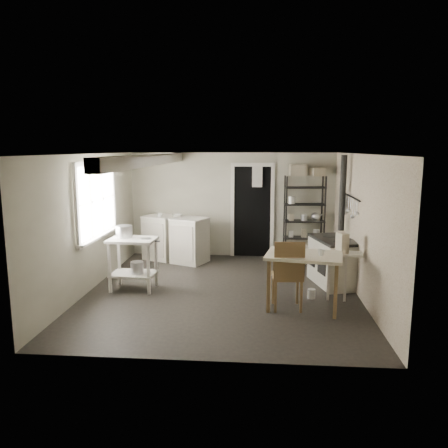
# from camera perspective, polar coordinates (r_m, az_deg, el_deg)

# --- Properties ---
(floor) EXTENTS (5.00, 5.00, 0.00)m
(floor) POSITION_cam_1_polar(r_m,az_deg,el_deg) (7.51, -0.19, -8.70)
(floor) COLOR black
(floor) RESTS_ON ground
(ceiling) EXTENTS (5.00, 5.00, 0.00)m
(ceiling) POSITION_cam_1_polar(r_m,az_deg,el_deg) (7.12, -0.20, 9.14)
(ceiling) COLOR silver
(ceiling) RESTS_ON wall_back
(wall_back) EXTENTS (4.50, 0.02, 2.30)m
(wall_back) POSITION_cam_1_polar(r_m,az_deg,el_deg) (9.69, 1.06, 2.51)
(wall_back) COLOR #ABA892
(wall_back) RESTS_ON ground
(wall_front) EXTENTS (4.50, 0.02, 2.30)m
(wall_front) POSITION_cam_1_polar(r_m,az_deg,el_deg) (4.79, -2.73, -5.12)
(wall_front) COLOR #ABA892
(wall_front) RESTS_ON ground
(wall_left) EXTENTS (0.02, 5.00, 2.30)m
(wall_left) POSITION_cam_1_polar(r_m,az_deg,el_deg) (7.74, -17.02, 0.22)
(wall_left) COLOR #ABA892
(wall_left) RESTS_ON ground
(wall_right) EXTENTS (0.02, 5.00, 2.30)m
(wall_right) POSITION_cam_1_polar(r_m,az_deg,el_deg) (7.39, 17.48, -0.26)
(wall_right) COLOR #ABA892
(wall_right) RESTS_ON ground
(window) EXTENTS (0.12, 1.76, 1.28)m
(window) POSITION_cam_1_polar(r_m,az_deg,el_deg) (7.87, -16.42, 2.97)
(window) COLOR silver
(window) RESTS_ON wall_left
(doorway) EXTENTS (0.96, 0.10, 2.08)m
(doorway) POSITION_cam_1_polar(r_m,az_deg,el_deg) (9.66, 3.71, 1.57)
(doorway) COLOR silver
(doorway) RESTS_ON ground
(ceiling_beam) EXTENTS (0.18, 5.00, 0.18)m
(ceiling_beam) POSITION_cam_1_polar(r_m,az_deg,el_deg) (7.32, -9.70, 8.24)
(ceiling_beam) COLOR silver
(ceiling_beam) RESTS_ON ceiling
(wallpaper_panel) EXTENTS (0.01, 5.00, 2.30)m
(wallpaper_panel) POSITION_cam_1_polar(r_m,az_deg,el_deg) (7.38, 17.40, -0.26)
(wallpaper_panel) COLOR beige
(wallpaper_panel) RESTS_ON wall_right
(utensil_rail) EXTENTS (0.06, 1.20, 0.44)m
(utensil_rail) POSITION_cam_1_polar(r_m,az_deg,el_deg) (7.90, 16.26, 3.37)
(utensil_rail) COLOR silver
(utensil_rail) RESTS_ON wall_right
(prep_table) EXTENTS (0.80, 0.59, 0.89)m
(prep_table) POSITION_cam_1_polar(r_m,az_deg,el_deg) (7.62, -11.76, -5.48)
(prep_table) COLOR silver
(prep_table) RESTS_ON ground
(stockpot) EXTENTS (0.33, 0.33, 0.30)m
(stockpot) POSITION_cam_1_polar(r_m,az_deg,el_deg) (7.65, -12.90, -1.31)
(stockpot) COLOR silver
(stockpot) RESTS_ON prep_table
(saucepan) EXTENTS (0.20, 0.20, 0.10)m
(saucepan) POSITION_cam_1_polar(r_m,az_deg,el_deg) (7.45, -10.19, -2.22)
(saucepan) COLOR silver
(saucepan) RESTS_ON prep_table
(bucket) EXTENTS (0.26, 0.26, 0.24)m
(bucket) POSITION_cam_1_polar(r_m,az_deg,el_deg) (7.56, -11.29, -5.71)
(bucket) COLOR silver
(bucket) RESTS_ON prep_table
(base_cabinets) EXTENTS (1.58, 1.15, 0.95)m
(base_cabinets) POSITION_cam_1_polar(r_m,az_deg,el_deg) (9.42, -6.35, -2.02)
(base_cabinets) COLOR beige
(base_cabinets) RESTS_ON ground
(mixing_bowl) EXTENTS (0.33, 0.33, 0.07)m
(mixing_bowl) POSITION_cam_1_polar(r_m,az_deg,el_deg) (9.31, -6.11, 0.95)
(mixing_bowl) COLOR silver
(mixing_bowl) RESTS_ON base_cabinets
(counter_cup) EXTENTS (0.14, 0.14, 0.09)m
(counter_cup) POSITION_cam_1_polar(r_m,az_deg,el_deg) (9.32, -8.37, 0.96)
(counter_cup) COLOR silver
(counter_cup) RESTS_ON base_cabinets
(shelf_rack) EXTENTS (0.88, 0.40, 1.81)m
(shelf_rack) POSITION_cam_1_polar(r_m,az_deg,el_deg) (9.56, 10.43, 1.03)
(shelf_rack) COLOR black
(shelf_rack) RESTS_ON ground
(shelf_jar) EXTENTS (0.09, 0.09, 0.18)m
(shelf_jar) POSITION_cam_1_polar(r_m,az_deg,el_deg) (9.47, 8.64, 3.51)
(shelf_jar) COLOR silver
(shelf_jar) RESTS_ON shelf_rack
(storage_box_a) EXTENTS (0.37, 0.33, 0.24)m
(storage_box_a) POSITION_cam_1_polar(r_m,az_deg,el_deg) (9.46, 9.64, 7.42)
(storage_box_a) COLOR #C0B69A
(storage_box_a) RESTS_ON shelf_rack
(storage_box_b) EXTENTS (0.33, 0.32, 0.17)m
(storage_box_b) POSITION_cam_1_polar(r_m,az_deg,el_deg) (9.48, 12.08, 7.23)
(storage_box_b) COLOR #C0B69A
(storage_box_b) RESTS_ON shelf_rack
(stove) EXTENTS (0.83, 1.17, 0.83)m
(stove) POSITION_cam_1_polar(r_m,az_deg,el_deg) (7.96, 14.08, -4.61)
(stove) COLOR beige
(stove) RESTS_ON ground
(stovepipe) EXTENTS (0.12, 0.12, 1.34)m
(stovepipe) POSITION_cam_1_polar(r_m,az_deg,el_deg) (8.20, 15.24, 3.92)
(stovepipe) COLOR black
(stovepipe) RESTS_ON stove
(side_ledge) EXTENTS (0.56, 0.36, 0.79)m
(side_ledge) POSITION_cam_1_polar(r_m,az_deg,el_deg) (7.14, 15.45, -6.43)
(side_ledge) COLOR silver
(side_ledge) RESTS_ON ground
(oats_box) EXTENTS (0.18, 0.24, 0.31)m
(oats_box) POSITION_cam_1_polar(r_m,az_deg,el_deg) (6.96, 15.20, -1.91)
(oats_box) COLOR #C0B69A
(oats_box) RESTS_ON side_ledge
(work_table) EXTENTS (1.22, 0.96, 0.84)m
(work_table) POSITION_cam_1_polar(r_m,az_deg,el_deg) (6.72, 10.31, -7.69)
(work_table) COLOR beige
(work_table) RESTS_ON ground
(table_cup) EXTENTS (0.12, 0.12, 0.09)m
(table_cup) POSITION_cam_1_polar(r_m,az_deg,el_deg) (6.56, 12.55, -4.35)
(table_cup) COLOR silver
(table_cup) RESTS_ON work_table
(chair) EXTENTS (0.47, 0.49, 1.07)m
(chair) POSITION_cam_1_polar(r_m,az_deg,el_deg) (6.65, 8.25, -6.88)
(chair) COLOR brown
(chair) RESTS_ON ground
(flour_sack) EXTENTS (0.43, 0.38, 0.47)m
(flour_sack) POSITION_cam_1_polar(r_m,az_deg,el_deg) (9.13, 10.12, -3.91)
(flour_sack) COLOR beige
(flour_sack) RESTS_ON ground
(floor_crock) EXTENTS (0.16, 0.16, 0.15)m
(floor_crock) POSITION_cam_1_polar(r_m,az_deg,el_deg) (7.26, 11.36, -8.93)
(floor_crock) COLOR silver
(floor_crock) RESTS_ON ground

